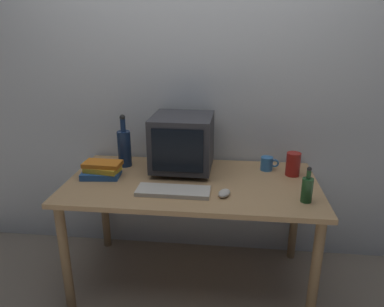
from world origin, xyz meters
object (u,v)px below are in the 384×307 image
metal_canister (293,164)px  keyboard (173,191)px  book_stack (102,170)px  bottle_tall (124,147)px  computer_mouse (224,193)px  mug (267,164)px  bottle_short (307,189)px  crt_monitor (182,143)px

metal_canister → keyboard: bearing=-154.2°
book_stack → bottle_tall: bearing=67.0°
bottle_tall → computer_mouse: bearing=-30.5°
bottle_tall → mug: size_ratio=2.98×
bottle_tall → mug: (0.96, 0.02, -0.09)m
book_stack → metal_canister: 1.21m
bottle_short → metal_canister: bottle_short is taller
computer_mouse → mug: bearing=76.7°
book_stack → mug: (1.05, 0.23, -0.00)m
computer_mouse → mug: (0.27, 0.43, 0.03)m
computer_mouse → bottle_tall: 0.81m
bottle_tall → book_stack: size_ratio=1.41×
bottle_short → book_stack: bottle_short is taller
crt_monitor → computer_mouse: size_ratio=3.96×
crt_monitor → book_stack: 0.54m
computer_mouse → bottle_short: size_ratio=0.49×
crt_monitor → bottle_short: size_ratio=1.96×
computer_mouse → bottle_short: bearing=16.8°
keyboard → computer_mouse: 0.29m
computer_mouse → book_stack: (-0.77, 0.20, 0.03)m
metal_canister → bottle_tall: bearing=177.5°
bottle_short → mug: bottle_short is taller
keyboard → computer_mouse: size_ratio=4.20×
bottle_short → bottle_tall: bearing=159.4°
keyboard → mug: (0.56, 0.42, 0.03)m
bottle_tall → metal_canister: 1.11m
keyboard → metal_canister: bearing=26.3°
crt_monitor → keyboard: crt_monitor is taller
crt_monitor → metal_canister: bearing=-0.4°
computer_mouse → mug: mug is taller
bottle_tall → mug: bearing=1.4°
computer_mouse → bottle_short: bottle_short is taller
crt_monitor → metal_canister: (0.71, -0.00, -0.12)m
bottle_tall → book_stack: bottle_tall is taller
bottle_short → metal_canister: size_ratio=1.35×
mug → bottle_short: bearing=-69.1°
keyboard → book_stack: (-0.48, 0.19, 0.03)m
bottle_short → computer_mouse: bearing=177.5°
bottle_tall → metal_canister: bearing=-2.5°
crt_monitor → computer_mouse: 0.49m
computer_mouse → bottle_tall: bearing=168.7°
mug → metal_canister: metal_canister is taller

